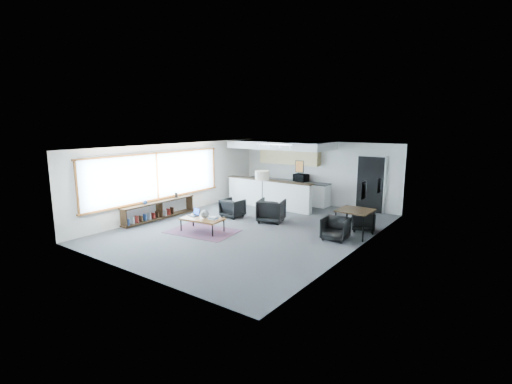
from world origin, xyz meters
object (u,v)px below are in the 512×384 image
Objects in this scene: dining_chair_near at (335,229)px; dining_chair_far at (363,221)px; coffee_table at (202,219)px; armchair_right at (271,210)px; laptop at (195,213)px; book_stack at (213,218)px; dining_table at (355,212)px; armchair_left at (233,207)px; microwave at (301,177)px; ceramic_pot at (205,214)px; floor_lamp at (262,177)px.

dining_chair_near is 1.42m from dining_chair_far.
coffee_table is 2.47m from armchair_right.
dining_chair_far is (4.42, 2.94, -0.20)m from laptop.
book_stack is 4.27m from dining_table.
armchair_left is at bearing -9.72° from dining_chair_far.
microwave is at bearing 93.60° from laptop.
armchair_right is 1.49× the size of microwave.
dining_table is 1.65× the size of microwave.
armchair_left is at bearing -97.89° from microwave.
dining_chair_near is 1.04× the size of dining_chair_far.
book_stack is 3.67m from dining_chair_near.
microwave is at bearing -103.67° from armchair_left.
ceramic_pot is (0.50, -0.07, 0.07)m from laptop.
armchair_left reaches higher than dining_chair_near.
laptop is 0.53× the size of armchair_left.
coffee_table is at bearing -2.12° from laptop.
dining_chair_far is 1.03× the size of microwave.
armchair_left is (-0.47, 1.92, -0.20)m from ceramic_pot.
laptop is at bearing 10.01° from dining_chair_far.
ceramic_pot is 0.46× the size of dining_chair_far.
laptop is 0.50m from ceramic_pot.
laptop is at bearing -164.06° from dining_chair_near.
dining_table reaches higher than dining_chair_far.
dining_chair_near is at bearing 34.04° from laptop.
coffee_table is 0.40m from book_stack.
coffee_table is 1.90× the size of armchair_left.
ceramic_pot is 0.16× the size of floor_lamp.
armchair_left is 1.22× the size of dining_chair_far.
ceramic_pot reaches higher than coffee_table.
laptop is at bearing 157.84° from coffee_table.
dining_chair_far is at bearing 72.28° from dining_chair_near.
coffee_table is at bearing 13.78° from dining_chair_far.
ceramic_pot is 4.96m from dining_chair_far.
ceramic_pot is at bearing -102.11° from floor_lamp.
dining_chair_near is (4.11, 1.56, -0.19)m from laptop.
ceramic_pot reaches higher than laptop.
dining_chair_far is at bearing -26.80° from microwave.
book_stack is at bearing -159.23° from dining_chair_near.
armchair_right is 2.92m from dining_table.
ceramic_pot is at bearing 47.13° from armchair_right.
laptop is at bearing 178.33° from book_stack.
microwave is (0.47, 5.38, 0.73)m from coffee_table.
microwave reaches higher than dining_chair_far.
dining_chair_near is (3.11, -0.74, -1.17)m from floor_lamp.
armchair_right reaches higher than dining_chair_near.
floor_lamp is at bearing 69.67° from coffee_table.
laptop is 1.42× the size of ceramic_pot.
laptop is at bearing -113.57° from floor_lamp.
armchair_left is at bearing -155.54° from floor_lamp.
ceramic_pot is 0.47× the size of microwave.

